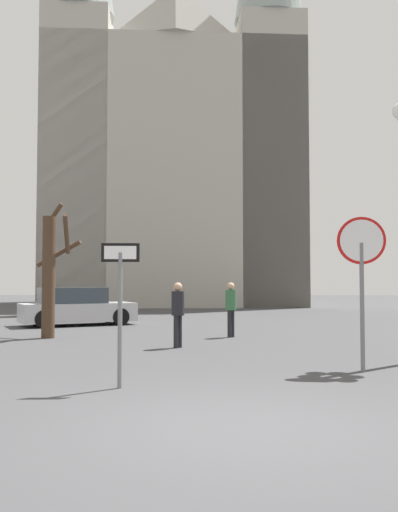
{
  "coord_description": "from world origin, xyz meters",
  "views": [
    {
      "loc": [
        -0.3,
        -6.24,
        1.64
      ],
      "look_at": [
        -1.04,
        16.95,
        2.73
      ],
      "focal_mm": 38.22,
      "sensor_mm": 36.0,
      "label": 1
    }
  ],
  "objects": [
    {
      "name": "one_way_arrow_sign",
      "position": [
        -1.79,
        2.16,
        1.43
      ],
      "size": [
        0.59,
        0.07,
        2.23
      ],
      "color": "slate",
      "rests_on": "ground"
    },
    {
      "name": "ground_plane",
      "position": [
        0.0,
        0.0,
        0.0
      ],
      "size": [
        120.0,
        120.0,
        0.0
      ],
      "primitive_type": "plane",
      "color": "#424244"
    },
    {
      "name": "pedestrian_standing",
      "position": [
        0.13,
        9.89,
        0.97
      ],
      "size": [
        0.32,
        0.32,
        1.61
      ],
      "color": "black",
      "rests_on": "ground"
    },
    {
      "name": "pedestrian_walking",
      "position": [
        -1.26,
        7.29,
        0.97
      ],
      "size": [
        0.32,
        0.32,
        1.61
      ],
      "color": "black",
      "rests_on": "ground"
    },
    {
      "name": "parked_car_near_silver",
      "position": [
        -5.56,
        14.1,
        0.66
      ],
      "size": [
        4.47,
        3.51,
        1.42
      ],
      "color": "#B7B7BC",
      "rests_on": "ground"
    },
    {
      "name": "cathedral",
      "position": [
        -3.36,
        32.67,
        11.15
      ],
      "size": [
        18.1,
        15.19,
        35.48
      ],
      "color": "#ADA89E",
      "rests_on": "ground"
    },
    {
      "name": "bare_tree",
      "position": [
        -5.16,
        9.52,
        1.91
      ],
      "size": [
        1.43,
        1.31,
        3.98
      ],
      "color": "#473323",
      "rests_on": "ground"
    },
    {
      "name": "stop_sign",
      "position": [
        2.37,
        3.84,
        2.02
      ],
      "size": [
        0.87,
        0.17,
        2.83
      ],
      "color": "slate",
      "rests_on": "ground"
    }
  ]
}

